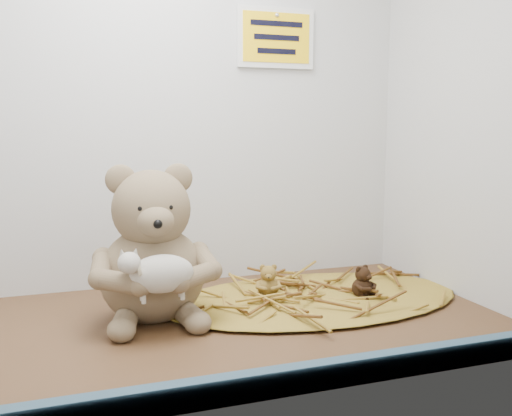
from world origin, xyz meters
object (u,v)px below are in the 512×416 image
object	(u,v)px
mini_teddy_brown	(362,280)
main_teddy	(152,243)
toy_lamb	(162,274)
mini_teddy_tan	(268,279)

from	to	relation	value
mini_teddy_brown	main_teddy	bearing A→B (deg)	150.46
main_teddy	toy_lamb	world-z (taller)	main_teddy
main_teddy	mini_teddy_tan	world-z (taller)	main_teddy
mini_teddy_brown	toy_lamb	bearing A→B (deg)	164.42
mini_teddy_tan	mini_teddy_brown	distance (cm)	19.01
main_teddy	mini_teddy_tan	bearing A→B (deg)	10.08
main_teddy	mini_teddy_brown	world-z (taller)	main_teddy
main_teddy	toy_lamb	bearing A→B (deg)	-87.86
mini_teddy_tan	mini_teddy_brown	size ratio (longest dim) A/B	1.02
main_teddy	mini_teddy_brown	distance (cm)	42.92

